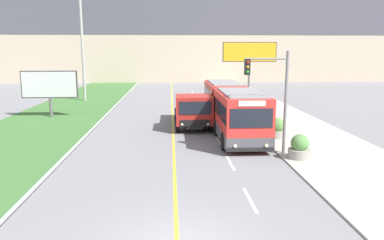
# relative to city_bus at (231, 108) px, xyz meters

# --- Properties ---
(lane_marking_centre) EXTENTS (2.88, 140.00, 0.01)m
(lane_marking_centre) POSITION_rel_city_bus_xyz_m (-3.58, -12.87, -1.54)
(lane_marking_centre) COLOR gold
(lane_marking_centre) RESTS_ON ground_plane
(apartment_block_background) EXTENTS (80.00, 8.04, 22.66)m
(apartment_block_background) POSITION_rel_city_bus_xyz_m (-3.96, 42.64, 9.78)
(apartment_block_background) COLOR #BCAD93
(apartment_block_background) RESTS_ON ground_plane
(city_bus) EXTENTS (2.66, 12.98, 3.04)m
(city_bus) POSITION_rel_city_bus_xyz_m (0.00, 0.00, 0.00)
(city_bus) COLOR red
(city_bus) RESTS_ON ground_plane
(dump_truck) EXTENTS (2.54, 6.71, 2.41)m
(dump_truck) POSITION_rel_city_bus_xyz_m (-2.53, 0.98, -0.31)
(dump_truck) COLOR black
(dump_truck) RESTS_ON ground_plane
(utility_pole_far) EXTENTS (1.80, 0.28, 10.98)m
(utility_pole_far) POSITION_rel_city_bus_xyz_m (-13.42, 16.16, 4.00)
(utility_pole_far) COLOR #9E9E99
(utility_pole_far) RESTS_ON ground_plane
(traffic_light_mast) EXTENTS (2.28, 0.32, 5.40)m
(traffic_light_mast) POSITION_rel_city_bus_xyz_m (1.17, -6.04, 1.91)
(traffic_light_mast) COLOR slate
(traffic_light_mast) RESTS_ON ground_plane
(billboard_large) EXTENTS (6.16, 0.24, 6.33)m
(billboard_large) POSITION_rel_city_bus_xyz_m (4.90, 17.75, 3.44)
(billboard_large) COLOR #59595B
(billboard_large) RESTS_ON ground_plane
(billboard_small) EXTENTS (4.48, 0.24, 3.80)m
(billboard_small) POSITION_rel_city_bus_xyz_m (-13.92, 6.01, 1.07)
(billboard_small) COLOR #59595B
(billboard_small) RESTS_ON ground_plane
(planter_round_near) EXTENTS (1.12, 1.12, 1.23)m
(planter_round_near) POSITION_rel_city_bus_xyz_m (2.33, -7.10, -0.93)
(planter_round_near) COLOR gray
(planter_round_near) RESTS_ON sidewalk_right
(planter_round_second) EXTENTS (1.18, 1.18, 1.24)m
(planter_round_second) POSITION_rel_city_bus_xyz_m (2.47, -2.51, -0.93)
(planter_round_second) COLOR gray
(planter_round_second) RESTS_ON sidewalk_right
(planter_round_third) EXTENTS (1.13, 1.13, 1.22)m
(planter_round_third) POSITION_rel_city_bus_xyz_m (2.43, 2.08, -0.94)
(planter_round_third) COLOR gray
(planter_round_third) RESTS_ON sidewalk_right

